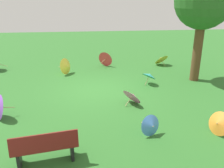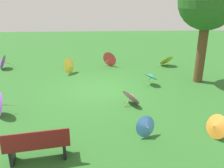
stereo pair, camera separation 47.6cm
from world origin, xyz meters
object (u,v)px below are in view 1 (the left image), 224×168
Objects in this scene: parasol_red_0 at (106,59)px; parasol_yellow_1 at (67,66)px; parasol_orange_0 at (218,123)px; parasol_yellow_0 at (161,59)px; shade_tree at (204,2)px; parasol_teal_0 at (149,75)px; park_bench at (45,147)px; parasol_blue_0 at (152,126)px; parasol_pink_1 at (133,96)px.

parasol_yellow_1 is (2.26, 1.38, -0.01)m from parasol_red_0.
parasol_orange_0 is 7.88m from parasol_yellow_0.
parasol_teal_0 is (2.42, 0.35, -3.29)m from shade_tree.
park_bench is 2.26× the size of parasol_blue_0.
parasol_red_0 is 3.87m from parasol_teal_0.
park_bench reaches higher than parasol_pink_1.
parasol_yellow_1 is (4.90, -6.62, 0.08)m from parasol_orange_0.
shade_tree is at bearing 105.16° from parasol_yellow_0.
parasol_teal_0 is at bearing -79.06° from parasol_orange_0.
shade_tree is 4.68× the size of parasol_yellow_0.
parasol_yellow_0 is (-5.69, -8.60, -0.08)m from park_bench.
parasol_blue_0 is at bearing -162.93° from park_bench.
shade_tree is 6.16m from parasol_red_0.
parasol_red_0 is 2.65m from parasol_yellow_1.
parasol_orange_0 is at bearing 108.25° from parasol_red_0.
parasol_orange_0 is at bearing 131.09° from parasol_pink_1.
parasol_red_0 reaches higher than parasol_yellow_0.
park_bench is at bearing 48.40° from parasol_pink_1.
parasol_yellow_0 is 1.21× the size of parasol_teal_0.
park_bench is 9.06m from parasol_red_0.
park_bench is 4.26m from parasol_pink_1.
shade_tree reaches higher than parasol_orange_0.
parasol_yellow_0 is 5.77m from parasol_yellow_1.
parasol_orange_0 is 2.02m from parasol_blue_0.
parasol_red_0 is 0.92× the size of parasol_pink_1.
parasol_red_0 is at bearing -84.67° from parasol_pink_1.
parasol_pink_1 is at bearing 34.02° from shade_tree.
parasol_red_0 is at bearing -36.57° from shade_tree.
parasol_yellow_0 reaches higher than parasol_blue_0.
parasol_blue_0 is at bearing -4.16° from parasol_orange_0.
parasol_orange_0 is 0.91× the size of parasol_teal_0.
parasol_red_0 is at bearing -71.75° from parasol_orange_0.
shade_tree is 5.59× the size of parasol_yellow_1.
parasol_teal_0 is at bearing -120.26° from parasol_pink_1.
park_bench reaches higher than parasol_yellow_0.
parasol_yellow_1 is (6.44, -1.72, -3.30)m from shade_tree.
shade_tree reaches higher than parasol_blue_0.
parasol_pink_1 is 2.29m from parasol_blue_0.
parasol_orange_0 reaches higher than parasol_pink_1.
parasol_blue_0 is (3.55, 4.76, -3.41)m from shade_tree.
parasol_yellow_0 is at bearing -123.51° from park_bench.
shade_tree reaches higher than park_bench.
parasol_red_0 is 1.27× the size of parasol_blue_0.
parasol_teal_0 is (-1.76, 3.45, 0.00)m from parasol_red_0.
park_bench reaches higher than parasol_blue_0.
parasol_orange_0 is 1.13× the size of parasol_blue_0.
parasol_red_0 is 3.39m from parasol_yellow_0.
parasol_orange_0 is 0.89× the size of parasol_red_0.
parasol_blue_0 is at bearing 92.74° from parasol_pink_1.
shade_tree is 6.85m from parasol_blue_0.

